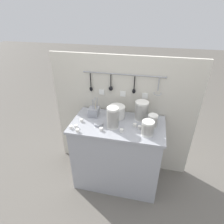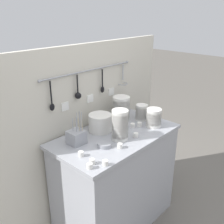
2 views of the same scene
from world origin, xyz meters
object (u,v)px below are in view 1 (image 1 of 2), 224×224
Objects in this scene: bowl_stack_tall_left at (153,121)px; cup_centre at (135,125)px; cup_mid_row at (76,126)px; cup_back_left at (71,127)px; bowl_stack_short_front at (142,110)px; cutlery_caddy at (94,112)px; plate_stack at (117,112)px; cup_by_caddy at (122,131)px; bowl_stack_nested_right at (113,118)px; steel_mixing_bowl at (98,124)px; cup_edge_near at (78,131)px; cup_front_right at (140,127)px; cup_beside_plates at (81,120)px; bowl_stack_back_corner at (148,128)px; cup_front_left at (101,129)px.

bowl_stack_tall_left reaches higher than cup_centre.
cup_mid_row and cup_back_left have the same top height.
cutlery_caddy is (-0.60, -0.05, -0.06)m from bowl_stack_short_front.
cup_centre is (0.25, -0.17, -0.06)m from plate_stack.
cutlery_caddy is at bearing -174.46° from plate_stack.
cup_by_caddy is 0.20m from cup_centre.
bowl_stack_short_front is at bearing 60.55° from cup_by_caddy.
steel_mixing_bowl is at bearing 178.10° from bowl_stack_nested_right.
cup_edge_near is at bearing -167.08° from cup_by_caddy.
steel_mixing_bowl is 0.32m from cup_back_left.
bowl_stack_tall_left is at bearing 15.56° from cup_back_left.
cup_beside_plates is at bearing -179.65° from cup_front_right.
cup_front_right is at bearing 0.35° from cup_beside_plates.
cup_mid_row is at bearing -140.54° from plate_stack.
cup_front_right is 0.07m from cup_centre.
bowl_stack_back_corner is 4.09× the size of cup_by_caddy.
plate_stack is at bearing 39.46° from cup_mid_row.
bowl_stack_tall_left reaches higher than cup_back_left.
cup_beside_plates is at bearing 173.88° from bowl_stack_back_corner.
cup_by_caddy is at bearing -15.49° from steel_mixing_bowl.
cup_centre is 0.40m from cup_front_left.
cup_centre is 1.00× the size of cup_back_left.
steel_mixing_bowl is 0.41× the size of cutlery_caddy.
cutlery_caddy is (-0.69, 0.26, -0.03)m from bowl_stack_back_corner.
plate_stack is 4.88× the size of cup_centre.
bowl_stack_nested_right is at bearing -90.48° from plate_stack.
cup_by_caddy is at bearing -150.47° from cup_front_right.
plate_stack is (-0.40, 0.29, -0.01)m from bowl_stack_back_corner.
cup_edge_near is (-0.07, -0.39, -0.04)m from cutlery_caddy.
cup_front_left is at bearing -155.16° from cup_centre.
bowl_stack_tall_left reaches higher than cup_beside_plates.
cup_by_caddy is 0.58m from cup_back_left.
cutlery_caddy reaches higher than bowl_stack_tall_left.
cup_centre is 0.66m from cup_edge_near.
bowl_stack_tall_left is 0.20m from bowl_stack_short_front.
cup_centre is at bearing 3.45° from cup_beside_plates.
cup_mid_row is at bearing -153.10° from bowl_stack_short_front.
cup_front_left is (-0.36, -0.17, 0.00)m from cup_centre.
plate_stack is 0.37m from cup_front_right.
cup_front_right is at bearing 18.03° from cup_edge_near.
steel_mixing_bowl is 0.43m from cup_centre.
cup_centre is (-0.15, 0.13, -0.07)m from bowl_stack_back_corner.
bowl_stack_short_front reaches higher than cup_back_left.
bowl_stack_nested_right is 6.22× the size of cup_beside_plates.
plate_stack is (-0.30, -0.02, -0.04)m from bowl_stack_short_front.
bowl_stack_short_front reaches higher than cup_front_left.
cup_centre is at bearing 15.08° from bowl_stack_nested_right.
cup_front_left is (-0.42, -0.36, -0.10)m from bowl_stack_short_front.
cup_beside_plates and cup_front_left have the same top height.
bowl_stack_back_corner reaches higher than cup_centre.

